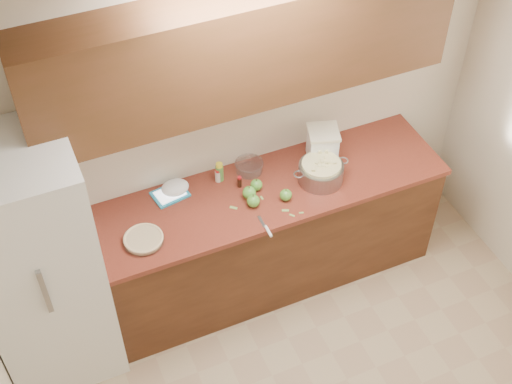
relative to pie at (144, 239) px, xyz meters
name	(u,v)px	position (x,y,z in m)	size (l,w,h in m)	color
room_shell	(375,335)	(0.80, -1.36, 0.36)	(3.60, 3.60, 3.60)	tan
counter_run	(255,238)	(0.80, 0.11, -0.48)	(2.64, 0.68, 0.92)	#532C17
upper_cabinets	(244,49)	(0.80, 0.27, 1.01)	(2.60, 0.34, 0.70)	#4F2B18
fridge	(39,267)	(-0.64, 0.08, -0.04)	(0.70, 0.70, 1.80)	white
pie	(144,239)	(0.00, 0.00, 0.00)	(0.26, 0.26, 0.04)	silver
colander	(321,172)	(1.25, 0.05, 0.05)	(0.40, 0.30, 0.15)	gray
flour_canister	(322,145)	(1.36, 0.23, 0.11)	(0.26, 0.26, 0.25)	white
tablet	(170,194)	(0.28, 0.32, -0.01)	(0.25, 0.21, 0.02)	#2795BD
paring_knife	(267,230)	(0.74, -0.22, -0.01)	(0.02, 0.20, 0.02)	gray
lemon_bottle	(220,172)	(0.63, 0.32, 0.05)	(0.05, 0.05, 0.14)	#4C8C38
cinnamon_shaker	(218,175)	(0.62, 0.32, 0.03)	(0.04, 0.04, 0.10)	beige
vanilla_bottle	(240,182)	(0.73, 0.21, 0.02)	(0.03, 0.03, 0.09)	black
mixing_bowl	(249,166)	(0.85, 0.33, 0.02)	(0.20, 0.20, 0.07)	silver
paper_towel	(175,188)	(0.32, 0.33, 0.02)	(0.19, 0.15, 0.08)	white
apple_left	(249,193)	(0.75, 0.09, 0.02)	(0.09, 0.09, 0.10)	#4F9430
apple_center	(256,185)	(0.82, 0.14, 0.02)	(0.08, 0.08, 0.09)	#4F9430
apple_front	(253,201)	(0.74, 0.01, 0.02)	(0.09, 0.09, 0.10)	#4F9430
apple_extra	(286,195)	(0.96, -0.02, 0.02)	(0.08, 0.08, 0.09)	#4F9430
peel_a	(285,210)	(0.92, -0.11, -0.02)	(0.05, 0.02, 0.00)	#84A751
peel_b	(292,215)	(0.94, -0.17, -0.02)	(0.04, 0.01, 0.00)	#84A751
peel_c	(262,198)	(0.82, 0.05, -0.02)	(0.03, 0.01, 0.00)	#84A751
peel_d	(233,208)	(0.62, 0.04, -0.02)	(0.05, 0.02, 0.00)	#84A751
peel_e	(301,213)	(1.00, -0.17, -0.02)	(0.03, 0.01, 0.00)	#84A751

